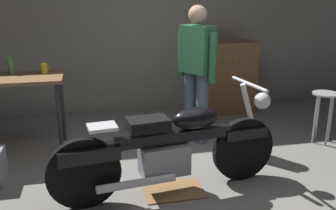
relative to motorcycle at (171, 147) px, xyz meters
name	(u,v)px	position (x,y,z in m)	size (l,w,h in m)	color
ground_plane	(190,191)	(0.17, -0.04, -0.45)	(12.00, 12.00, 0.00)	gray
back_wall	(143,10)	(0.17, 2.76, 1.10)	(8.00, 0.12, 3.10)	gray
workbench	(4,87)	(-1.63, 1.29, 0.34)	(1.30, 0.64, 0.90)	brown
motorcycle	(171,147)	(0.00, 0.00, 0.00)	(2.18, 0.66, 1.00)	black
person_standing	(196,69)	(0.58, 1.18, 0.48)	(0.39, 0.49, 1.67)	slate
shop_stool	(325,104)	(2.11, 0.79, 0.05)	(0.32, 0.32, 0.64)	#B2B2B7
wooden_dresser	(228,77)	(1.42, 2.26, 0.10)	(0.80, 0.47, 1.10)	brown
drip_tray	(174,190)	(0.03, 0.00, -0.44)	(0.56, 0.40, 0.01)	olive
mug_yellow_tall	(44,68)	(-1.20, 1.43, 0.51)	(0.12, 0.08, 0.11)	yellow
bottle	(11,66)	(-1.57, 1.46, 0.55)	(0.06, 0.06, 0.24)	#4C8C4C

